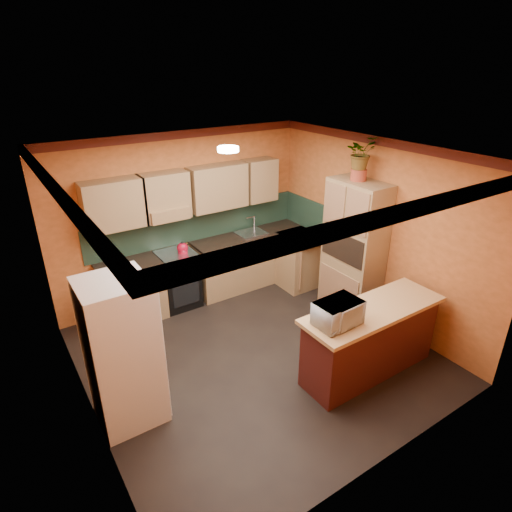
{
  "coord_description": "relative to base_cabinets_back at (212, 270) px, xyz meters",
  "views": [
    {
      "loc": [
        -2.59,
        -3.93,
        3.64
      ],
      "look_at": [
        0.3,
        0.45,
        1.23
      ],
      "focal_mm": 30.0,
      "sensor_mm": 36.0,
      "label": 1
    }
  ],
  "objects": [
    {
      "name": "room_shell",
      "position": [
        -0.3,
        -1.52,
        1.65
      ],
      "size": [
        4.24,
        4.24,
        2.72
      ],
      "color": "black",
      "rests_on": "ground"
    },
    {
      "name": "countertop_right",
      "position": [
        1.48,
        -0.55,
        0.46
      ],
      "size": [
        0.62,
        0.8,
        0.04
      ],
      "primitive_type": "cube",
      "color": "black",
      "rests_on": "base_cabinets_right"
    },
    {
      "name": "microwave",
      "position": [
        0.09,
        -2.85,
        0.63
      ],
      "size": [
        0.53,
        0.37,
        0.29
      ],
      "primitive_type": "imported",
      "rotation": [
        0.0,
        0.0,
        0.04
      ],
      "color": "white",
      "rests_on": "bar_top"
    },
    {
      "name": "countertop_back",
      "position": [
        0.0,
        -0.0,
        0.46
      ],
      "size": [
        3.65,
        0.62,
        0.04
      ],
      "primitive_type": "cube",
      "color": "black",
      "rests_on": "base_cabinets_back"
    },
    {
      "name": "fridge",
      "position": [
        -2.07,
        -1.92,
        0.41
      ],
      "size": [
        0.68,
        0.66,
        1.7
      ],
      "primitive_type": "cube",
      "color": "white",
      "rests_on": "ground"
    },
    {
      "name": "base_cabinets_right",
      "position": [
        1.48,
        -0.55,
        0.0
      ],
      "size": [
        0.6,
        0.8,
        0.88
      ],
      "primitive_type": "cube",
      "color": "tan",
      "rests_on": "ground"
    },
    {
      "name": "fern_pot",
      "position": [
        1.53,
        -1.61,
        1.74
      ],
      "size": [
        0.22,
        0.22,
        0.16
      ],
      "primitive_type": "cylinder",
      "color": "#A63E28",
      "rests_on": "pantry"
    },
    {
      "name": "fern",
      "position": [
        1.53,
        -1.61,
        2.05
      ],
      "size": [
        0.42,
        0.36,
        0.45
      ],
      "primitive_type": "imported",
      "rotation": [
        0.0,
        0.0,
        0.03
      ],
      "color": "tan",
      "rests_on": "fern_pot"
    },
    {
      "name": "pantry",
      "position": [
        1.53,
        -1.66,
        0.61
      ],
      "size": [
        0.48,
        0.9,
        2.1
      ],
      "primitive_type": "cube",
      "color": "tan",
      "rests_on": "ground"
    },
    {
      "name": "base_cabinets_back",
      "position": [
        0.0,
        0.0,
        0.0
      ],
      "size": [
        3.65,
        0.6,
        0.88
      ],
      "primitive_type": "cube",
      "color": "tan",
      "rests_on": "ground"
    },
    {
      "name": "breakfast_bar",
      "position": [
        0.69,
        -2.85,
        0.0
      ],
      "size": [
        1.8,
        0.55,
        0.88
      ],
      "primitive_type": "cube",
      "color": "#471C10",
      "rests_on": "ground"
    },
    {
      "name": "stove",
      "position": [
        -0.62,
        -0.0,
        0.02
      ],
      "size": [
        0.58,
        0.58,
        0.91
      ],
      "primitive_type": "cube",
      "color": "black",
      "rests_on": "ground"
    },
    {
      "name": "kettle",
      "position": [
        -0.52,
        -0.05,
        0.56
      ],
      "size": [
        0.18,
        0.18,
        0.18
      ],
      "primitive_type": null,
      "rotation": [
        0.0,
        0.0,
        -0.04
      ],
      "color": "#AD0B26",
      "rests_on": "stove"
    },
    {
      "name": "sink",
      "position": [
        0.78,
        0.0,
        0.5
      ],
      "size": [
        0.48,
        0.4,
        0.03
      ],
      "primitive_type": "cube",
      "color": "silver",
      "rests_on": "countertop_back"
    },
    {
      "name": "bar_top",
      "position": [
        0.69,
        -2.85,
        0.47
      ],
      "size": [
        1.9,
        0.65,
        0.05
      ],
      "primitive_type": "cube",
      "color": "tan",
      "rests_on": "breakfast_bar"
    }
  ]
}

